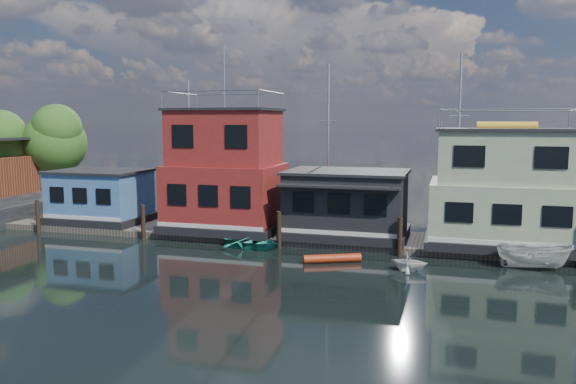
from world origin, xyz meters
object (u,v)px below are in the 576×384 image
(houseboat_green, at_px, (504,190))
(red_kayak, at_px, (332,258))
(motorboat, at_px, (534,256))
(houseboat_dark, at_px, (347,204))
(houseboat_red, at_px, (226,173))
(dinghy_teal, at_px, (252,242))
(dinghy_white, at_px, (409,261))
(houseboat_blue, at_px, (101,196))

(houseboat_green, height_order, red_kayak, houseboat_green)
(red_kayak, bearing_deg, motorboat, -16.12)
(houseboat_dark, distance_m, motorboat, 11.03)
(red_kayak, height_order, motorboat, motorboat)
(houseboat_red, bearing_deg, dinghy_teal, -47.29)
(red_kayak, distance_m, motorboat, 10.18)
(houseboat_red, relative_size, dinghy_white, 6.38)
(houseboat_green, height_order, motorboat, houseboat_green)
(houseboat_red, distance_m, houseboat_dark, 8.18)
(houseboat_blue, relative_size, houseboat_dark, 0.86)
(dinghy_teal, bearing_deg, houseboat_green, -63.70)
(houseboat_dark, distance_m, red_kayak, 5.65)
(houseboat_green, xyz_separation_m, dinghy_teal, (-14.05, -3.19, -3.18))
(houseboat_green, distance_m, red_kayak, 10.76)
(dinghy_white, bearing_deg, red_kayak, 89.76)
(houseboat_red, relative_size, red_kayak, 3.83)
(dinghy_teal, xyz_separation_m, red_kayak, (5.25, -2.03, -0.14))
(motorboat, bearing_deg, red_kayak, 101.37)
(dinghy_white, bearing_deg, houseboat_green, -31.88)
(houseboat_blue, xyz_separation_m, motorboat, (27.75, -3.71, -1.51))
(red_kayak, relative_size, motorboat, 0.87)
(houseboat_dark, relative_size, dinghy_white, 3.98)
(houseboat_dark, height_order, dinghy_white, houseboat_dark)
(houseboat_red, relative_size, motorboat, 3.32)
(dinghy_white, bearing_deg, motorboat, -63.32)
(houseboat_dark, bearing_deg, red_kayak, -87.77)
(houseboat_blue, height_order, houseboat_dark, houseboat_dark)
(houseboat_blue, relative_size, houseboat_red, 0.54)
(red_kayak, bearing_deg, houseboat_green, 6.02)
(houseboat_red, height_order, dinghy_teal, houseboat_red)
(houseboat_red, bearing_deg, houseboat_blue, -180.00)
(houseboat_green, relative_size, dinghy_teal, 2.35)
(dinghy_teal, distance_m, motorboat, 15.32)
(houseboat_blue, height_order, houseboat_red, houseboat_red)
(houseboat_dark, distance_m, houseboat_green, 9.07)
(houseboat_red, distance_m, dinghy_white, 13.99)
(houseboat_dark, height_order, houseboat_green, houseboat_green)
(dinghy_teal, bearing_deg, houseboat_dark, -44.36)
(houseboat_blue, bearing_deg, dinghy_teal, -14.39)
(motorboat, bearing_deg, houseboat_red, 81.34)
(houseboat_blue, distance_m, motorboat, 28.04)
(houseboat_dark, xyz_separation_m, houseboat_green, (9.00, 0.02, 1.13))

